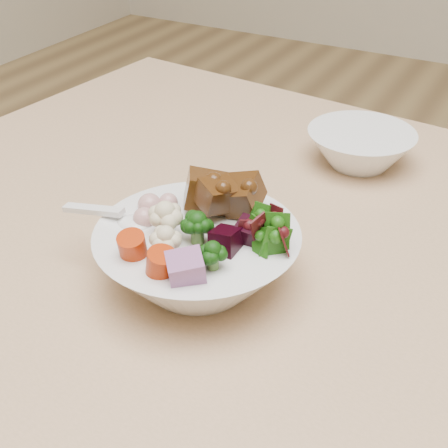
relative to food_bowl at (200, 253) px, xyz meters
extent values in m
cylinder|color=tan|center=(-0.37, 0.46, -0.40)|extent=(0.06, 0.06, 0.65)
cylinder|color=tan|center=(0.09, 0.42, -0.53)|extent=(0.03, 0.03, 0.39)
cylinder|color=tan|center=(0.13, 0.74, -0.53)|extent=(0.03, 0.03, 0.39)
sphere|color=black|center=(0.01, -0.01, 0.04)|extent=(0.03, 0.03, 0.03)
sphere|color=beige|center=(-0.02, -0.02, 0.04)|extent=(0.04, 0.04, 0.04)
cube|color=black|center=(0.05, 0.01, 0.03)|extent=(0.03, 0.03, 0.02)
cube|color=#8C5488|center=(0.03, -0.06, 0.03)|extent=(0.04, 0.04, 0.03)
cylinder|color=#BD3405|center=(-0.03, -0.06, 0.03)|extent=(0.03, 0.03, 0.03)
sphere|color=tan|center=(-0.05, -0.01, 0.03)|extent=(0.02, 0.02, 0.02)
ellipsoid|color=white|center=(-0.06, -0.02, 0.02)|extent=(0.04, 0.03, 0.01)
cube|color=white|center=(-0.11, -0.02, 0.03)|extent=(0.07, 0.02, 0.02)
camera|label=1|loc=(0.25, -0.41, 0.35)|focal=50.00mm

